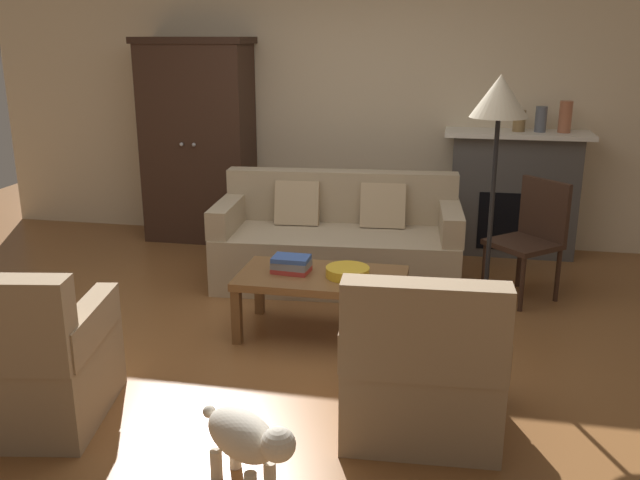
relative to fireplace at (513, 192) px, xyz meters
name	(u,v)px	position (x,y,z in m)	size (l,w,h in m)	color
ground_plane	(285,343)	(-1.55, -2.30, -0.57)	(9.60, 9.60, 0.00)	brown
back_wall	(349,94)	(-1.55, 0.25, 0.83)	(7.20, 0.10, 2.80)	beige
fireplace	(513,192)	(0.00, 0.00, 0.00)	(1.26, 0.48, 1.12)	#4C4947
armoire	(199,141)	(-2.95, -0.08, 0.39)	(1.06, 0.57, 1.92)	#382319
couch	(338,244)	(-1.42, -1.07, -0.25)	(1.98, 0.99, 0.86)	tan
coffee_table	(322,282)	(-1.34, -2.11, -0.20)	(1.10, 0.60, 0.42)	brown
fruit_bowl	(348,272)	(-1.17, -2.11, -0.12)	(0.29, 0.29, 0.06)	gold
book_stack	(291,264)	(-1.55, -2.10, -0.09)	(0.26, 0.20, 0.11)	#B73833
mantel_vase_bronze	(519,121)	(0.00, -0.02, 0.64)	(0.11, 0.11, 0.18)	olive
mantel_vase_slate	(541,119)	(0.18, -0.02, 0.66)	(0.10, 0.10, 0.22)	#565B66
mantel_vase_terracotta	(565,117)	(0.38, -0.02, 0.69)	(0.11, 0.11, 0.27)	#A86042
armchair_near_left	(24,365)	(-2.62, -3.48, -0.25)	(0.89, 0.89, 0.88)	#997F60
armchair_near_right	(421,371)	(-0.63, -3.14, -0.25)	(0.82, 0.81, 0.88)	#997F60
side_chair_wooden	(532,232)	(0.07, -1.11, -0.06)	(0.62, 0.62, 0.90)	#382319
floor_lamp	(499,112)	(-0.28, -1.89, 0.91)	(0.36, 0.36, 1.71)	black
dog	(246,439)	(-1.34, -3.79, -0.32)	(0.50, 0.40, 0.39)	beige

